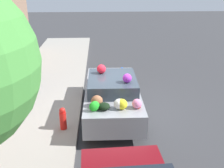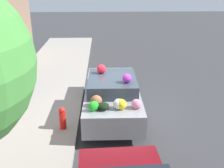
% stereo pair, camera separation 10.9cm
% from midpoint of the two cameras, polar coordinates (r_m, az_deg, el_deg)
% --- Properties ---
extents(ground_plane, '(60.00, 60.00, 0.00)m').
position_cam_midpoint_polar(ground_plane, '(9.13, 0.39, -6.50)').
color(ground_plane, '#38383A').
extents(sidewalk_curb, '(24.00, 3.20, 0.13)m').
position_cam_midpoint_polar(sidewalk_curb, '(9.38, -16.41, -6.18)').
color(sidewalk_curb, '#9E998E').
rests_on(sidewalk_curb, ground).
extents(fire_hydrant, '(0.20, 0.20, 0.70)m').
position_cam_midpoint_polar(fire_hydrant, '(8.02, -10.34, -7.33)').
color(fire_hydrant, red).
rests_on(fire_hydrant, sidewalk_curb).
extents(art_car, '(4.15, 1.82, 1.71)m').
position_cam_midpoint_polar(art_car, '(8.74, 0.36, -2.34)').
color(art_car, gray).
rests_on(art_car, ground).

